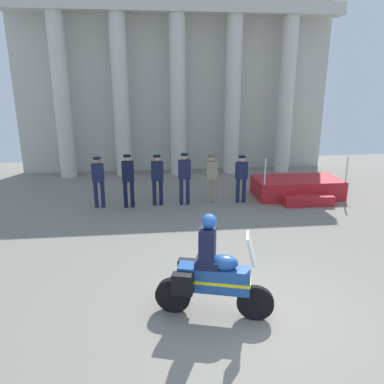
# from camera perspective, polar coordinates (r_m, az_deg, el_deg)

# --- Properties ---
(ground_plane) EXTENTS (28.00, 28.00, 0.00)m
(ground_plane) POSITION_cam_1_polar(r_m,az_deg,el_deg) (7.05, 8.85, -18.02)
(ground_plane) COLOR gray
(colonnade_backdrop) EXTENTS (13.90, 1.52, 7.99)m
(colonnade_backdrop) POSITION_cam_1_polar(r_m,az_deg,el_deg) (16.89, -2.40, 17.09)
(colonnade_backdrop) COLOR beige
(colonnade_backdrop) RESTS_ON ground_plane
(reviewing_stand) EXTENTS (3.02, 2.06, 1.57)m
(reviewing_stand) POSITION_cam_1_polar(r_m,az_deg,el_deg) (13.78, 15.91, 0.54)
(reviewing_stand) COLOR #B21E23
(reviewing_stand) RESTS_ON ground_plane
(officer_in_row_0) EXTENTS (0.40, 0.25, 1.68)m
(officer_in_row_0) POSITION_cam_1_polar(r_m,az_deg,el_deg) (12.36, -14.23, 2.08)
(officer_in_row_0) COLOR #191E42
(officer_in_row_0) RESTS_ON ground_plane
(officer_in_row_1) EXTENTS (0.40, 0.25, 1.76)m
(officer_in_row_1) POSITION_cam_1_polar(r_m,az_deg,el_deg) (12.15, -9.81, 2.33)
(officer_in_row_1) COLOR black
(officer_in_row_1) RESTS_ON ground_plane
(officer_in_row_2) EXTENTS (0.40, 0.25, 1.70)m
(officer_in_row_2) POSITION_cam_1_polar(r_m,az_deg,el_deg) (12.28, -5.36, 2.47)
(officer_in_row_2) COLOR #141938
(officer_in_row_2) RESTS_ON ground_plane
(officer_in_row_3) EXTENTS (0.40, 0.25, 1.74)m
(officer_in_row_3) POSITION_cam_1_polar(r_m,az_deg,el_deg) (12.26, -1.17, 2.66)
(officer_in_row_3) COLOR #191E42
(officer_in_row_3) RESTS_ON ground_plane
(officer_in_row_4) EXTENTS (0.40, 0.25, 1.65)m
(officer_in_row_4) POSITION_cam_1_polar(r_m,az_deg,el_deg) (12.49, 3.00, 2.62)
(officer_in_row_4) COLOR gray
(officer_in_row_4) RESTS_ON ground_plane
(officer_in_row_5) EXTENTS (0.40, 0.25, 1.61)m
(officer_in_row_5) POSITION_cam_1_polar(r_m,az_deg,el_deg) (12.63, 7.61, 2.58)
(officer_in_row_5) COLOR #191E42
(officer_in_row_5) RESTS_ON ground_plane
(motorcycle_with_rider) EXTENTS (2.04, 0.91, 1.90)m
(motorcycle_with_rider) POSITION_cam_1_polar(r_m,az_deg,el_deg) (6.55, 2.76, -12.53)
(motorcycle_with_rider) COLOR black
(motorcycle_with_rider) RESTS_ON ground_plane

